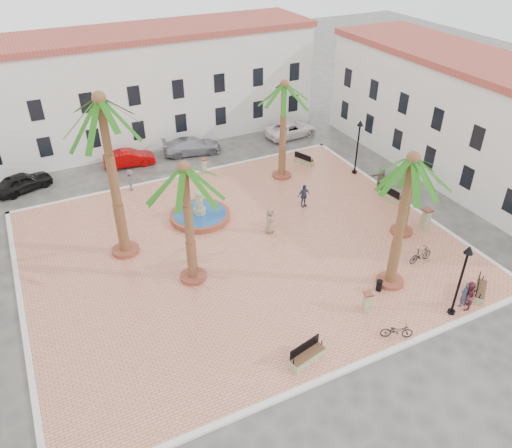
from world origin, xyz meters
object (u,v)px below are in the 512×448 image
(fountain, at_px, (200,214))
(bench_s, at_px, (307,356))
(palm_nw, at_px, (102,116))
(pedestrian_north, at_px, (131,180))
(palm_sw, at_px, (185,182))
(bench_ne, at_px, (304,160))
(cyclist_b, at_px, (469,296))
(lamppost_s, at_px, (464,269))
(pedestrian_fountain_b, at_px, (304,196))
(palm_s, at_px, (410,174))
(bench_e, at_px, (391,196))
(bicycle_a, at_px, (397,331))
(bollard_n, at_px, (204,166))
(palm_e, at_px, (413,168))
(palm_ne, at_px, (284,95))
(pedestrian_fountain_a, at_px, (270,220))
(car_silver, at_px, (192,146))
(car_red, at_px, (129,158))
(bench_se, at_px, (480,291))
(pedestrian_east, at_px, (381,179))
(cyclist_a, at_px, (465,294))
(lamppost_e, at_px, (359,138))
(car_white, at_px, (291,129))
(bollard_e, at_px, (426,219))
(bicycle_b, at_px, (421,255))
(litter_bin, at_px, (379,285))
(bollard_se, at_px, (367,302))
(car_black, at_px, (23,182))

(fountain, height_order, bench_s, fountain)
(palm_nw, height_order, pedestrian_north, palm_nw)
(palm_sw, xyz_separation_m, bench_ne, (13.45, 10.03, -6.06))
(palm_sw, relative_size, cyclist_b, 4.34)
(bench_ne, relative_size, lamppost_s, 0.41)
(bench_s, relative_size, pedestrian_fountain_b, 1.18)
(palm_s, relative_size, pedestrian_fountain_b, 4.80)
(palm_nw, bearing_deg, bench_e, -6.61)
(palm_nw, relative_size, bench_ne, 5.65)
(bicycle_a, bearing_deg, pedestrian_north, 49.09)
(bench_ne, relative_size, bollard_n, 1.36)
(palm_e, distance_m, palm_ne, 11.10)
(pedestrian_fountain_a, bearing_deg, car_silver, 51.50)
(car_red, bearing_deg, palm_e, -135.69)
(fountain, bearing_deg, bollard_n, 65.98)
(bench_se, relative_size, pedestrian_east, 0.95)
(palm_sw, bearing_deg, palm_nw, 123.94)
(cyclist_a, relative_size, pedestrian_east, 0.86)
(palm_nw, distance_m, pedestrian_fountain_b, 15.03)
(lamppost_e, bearing_deg, palm_s, -117.36)
(cyclist_b, height_order, car_white, cyclist_b)
(palm_ne, height_order, car_silver, palm_ne)
(bollard_e, distance_m, pedestrian_north, 21.24)
(palm_e, relative_size, bench_ne, 3.17)
(fountain, height_order, cyclist_b, fountain)
(bench_s, xyz_separation_m, bicycle_b, (10.13, 3.62, 0.22))
(bollard_n, distance_m, pedestrian_fountain_a, 9.71)
(palm_ne, relative_size, bench_s, 3.80)
(bicycle_a, bearing_deg, pedestrian_east, -6.86)
(palm_sw, relative_size, car_red, 1.82)
(litter_bin, distance_m, car_silver, 22.06)
(palm_ne, bearing_deg, lamppost_s, -88.16)
(palm_e, xyz_separation_m, bench_ne, (-0.49, 11.65, -4.41))
(lamppost_s, height_order, pedestrian_fountain_a, lamppost_s)
(palm_ne, distance_m, car_red, 14.03)
(bollard_se, xyz_separation_m, litter_bin, (1.67, 1.06, -0.32))
(palm_ne, bearing_deg, palm_nw, -161.50)
(pedestrian_fountain_a, height_order, car_white, pedestrian_fountain_a)
(bollard_se, bearing_deg, pedestrian_fountain_b, 76.52)
(bollard_n, xyz_separation_m, car_black, (-13.14, 3.77, -0.12))
(bollard_e, bearing_deg, bench_e, 83.23)
(palm_nw, xyz_separation_m, car_silver, (8.79, 11.93, -8.26))
(lamppost_s, height_order, bollard_e, lamppost_s)
(bench_se, height_order, car_silver, car_silver)
(pedestrian_east, distance_m, car_black, 26.85)
(lamppost_s, distance_m, car_black, 31.11)
(bench_s, distance_m, bench_e, 16.88)
(palm_e, xyz_separation_m, pedestrian_fountain_a, (-7.77, 3.86, -3.75))
(pedestrian_fountain_b, bearing_deg, fountain, 162.15)
(car_silver, bearing_deg, litter_bin, -162.22)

